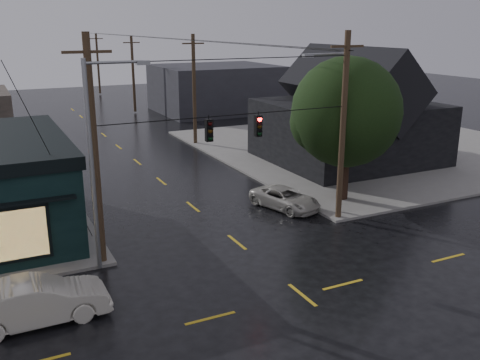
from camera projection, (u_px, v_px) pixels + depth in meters
name	position (u px, v px, depth m)	size (l,w,h in m)	color
ground_plane	(302.00, 295.00, 21.40)	(160.00, 160.00, 0.00)	black
sidewalk_ne	(372.00, 146.00, 47.08)	(28.00, 28.00, 0.15)	slate
ne_building	(350.00, 105.00, 41.14)	(12.60, 11.60, 8.75)	black
corner_tree	(346.00, 112.00, 31.34)	(6.51, 6.51, 8.58)	black
utility_pole_nw	(103.00, 263.00, 24.24)	(2.00, 0.32, 10.15)	black
utility_pole_ne	(338.00, 219.00, 29.75)	(2.00, 0.32, 10.15)	black
utility_pole_far_a	(195.00, 144.00, 48.27)	(2.00, 0.32, 9.65)	black
utility_pole_far_b	(135.00, 113.00, 65.50)	(2.00, 0.32, 9.15)	black
utility_pole_far_c	(100.00, 94.00, 82.73)	(2.00, 0.32, 9.15)	black
span_signal_assembly	(234.00, 127.00, 25.44)	(13.00, 0.48, 1.23)	black
streetlight_nw	(100.00, 271.00, 23.51)	(5.40, 0.30, 9.15)	gray
streetlight_ne	(338.00, 214.00, 30.56)	(5.40, 0.30, 9.15)	gray
bg_building_east	(216.00, 88.00, 66.15)	(14.00, 12.00, 5.60)	#28282D
sedan_cream	(37.00, 302.00, 19.21)	(1.77, 5.08, 1.67)	beige
suv_silver	(285.00, 198.00, 31.29)	(2.05, 4.45, 1.24)	#AFABA2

